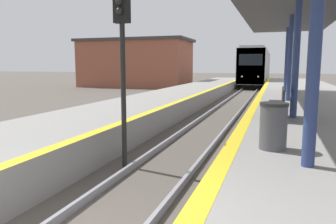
# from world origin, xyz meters

# --- Properties ---
(train) EXTENTS (2.77, 20.45, 4.39)m
(train) POSITION_xyz_m (0.00, 40.21, 2.23)
(train) COLOR black
(train) RESTS_ON ground
(signal_near) EXTENTS (0.36, 0.31, 4.31)m
(signal_near) POSITION_xyz_m (-0.99, 4.28, 3.02)
(signal_near) COLOR black
(signal_near) RESTS_ON ground
(station_canopy) EXTENTS (4.25, 20.44, 3.97)m
(station_canopy) POSITION_xyz_m (2.97, 10.43, 4.66)
(station_canopy) COLOR navy
(station_canopy) RESTS_ON platform_right
(trash_bin) EXTENTS (0.53, 0.53, 0.89)m
(trash_bin) POSITION_xyz_m (2.42, 3.73, 1.31)
(trash_bin) COLOR #4C4C51
(trash_bin) RESTS_ON platform_right
(bench) EXTENTS (0.44, 1.67, 0.92)m
(bench) POSITION_xyz_m (2.53, 7.57, 1.35)
(bench) COLOR #28282D
(bench) RESTS_ON platform_right
(station_building) EXTENTS (12.55, 6.31, 5.35)m
(station_building) POSITION_xyz_m (-12.90, 31.93, 2.69)
(station_building) COLOR brown
(station_building) RESTS_ON ground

